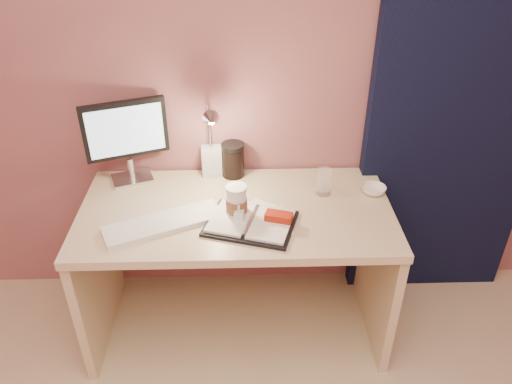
{
  "coord_description": "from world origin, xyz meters",
  "views": [
    {
      "loc": [
        0.04,
        -0.46,
        2.0
      ],
      "look_at": [
        0.09,
        1.33,
        0.85
      ],
      "focal_mm": 35.0,
      "sensor_mm": 36.0,
      "label": 1
    }
  ],
  "objects_px": {
    "desk": "(237,239)",
    "bowl": "(374,190)",
    "keyboard": "(164,223)",
    "product_box": "(212,161)",
    "desk_lamp": "(206,138)",
    "lotion_bottle": "(239,215)",
    "dark_jar": "(233,162)",
    "monitor": "(125,134)",
    "planner": "(253,222)",
    "clear_cup": "(324,182)",
    "coffee_cup": "(237,202)"
  },
  "relations": [
    {
      "from": "desk",
      "to": "product_box",
      "type": "xyz_separation_m",
      "value": [
        -0.12,
        0.24,
        0.3
      ]
    },
    {
      "from": "keyboard",
      "to": "dark_jar",
      "type": "bearing_deg",
      "value": 30.23
    },
    {
      "from": "dark_jar",
      "to": "desk_lamp",
      "type": "height_order",
      "value": "desk_lamp"
    },
    {
      "from": "lotion_bottle",
      "to": "desk_lamp",
      "type": "xyz_separation_m",
      "value": [
        -0.15,
        0.31,
        0.21
      ]
    },
    {
      "from": "clear_cup",
      "to": "lotion_bottle",
      "type": "height_order",
      "value": "clear_cup"
    },
    {
      "from": "clear_cup",
      "to": "bowl",
      "type": "height_order",
      "value": "clear_cup"
    },
    {
      "from": "lotion_bottle",
      "to": "desk_lamp",
      "type": "height_order",
      "value": "desk_lamp"
    },
    {
      "from": "clear_cup",
      "to": "product_box",
      "type": "xyz_separation_m",
      "value": [
        -0.53,
        0.19,
        0.01
      ]
    },
    {
      "from": "planner",
      "to": "lotion_bottle",
      "type": "relative_size",
      "value": 4.78
    },
    {
      "from": "lotion_bottle",
      "to": "product_box",
      "type": "distance_m",
      "value": 0.44
    },
    {
      "from": "bowl",
      "to": "keyboard",
      "type": "bearing_deg",
      "value": -166.8
    },
    {
      "from": "desk",
      "to": "lotion_bottle",
      "type": "xyz_separation_m",
      "value": [
        0.01,
        -0.18,
        0.27
      ]
    },
    {
      "from": "desk",
      "to": "monitor",
      "type": "xyz_separation_m",
      "value": [
        -0.51,
        0.19,
        0.47
      ]
    },
    {
      "from": "planner",
      "to": "lotion_bottle",
      "type": "bearing_deg",
      "value": -173.47
    },
    {
      "from": "dark_jar",
      "to": "product_box",
      "type": "distance_m",
      "value": 0.11
    },
    {
      "from": "desk",
      "to": "bowl",
      "type": "bearing_deg",
      "value": 3.36
    },
    {
      "from": "keyboard",
      "to": "product_box",
      "type": "xyz_separation_m",
      "value": [
        0.19,
        0.42,
        0.06
      ]
    },
    {
      "from": "keyboard",
      "to": "clear_cup",
      "type": "xyz_separation_m",
      "value": [
        0.72,
        0.23,
        0.05
      ]
    },
    {
      "from": "bowl",
      "to": "desk_lamp",
      "type": "distance_m",
      "value": 0.82
    },
    {
      "from": "desk",
      "to": "product_box",
      "type": "relative_size",
      "value": 9.58
    },
    {
      "from": "desk",
      "to": "bowl",
      "type": "height_order",
      "value": "bowl"
    },
    {
      "from": "planner",
      "to": "bowl",
      "type": "relative_size",
      "value": 3.79
    },
    {
      "from": "monitor",
      "to": "coffee_cup",
      "type": "height_order",
      "value": "monitor"
    },
    {
      "from": "bowl",
      "to": "desk_lamp",
      "type": "height_order",
      "value": "desk_lamp"
    },
    {
      "from": "desk",
      "to": "desk_lamp",
      "type": "xyz_separation_m",
      "value": [
        -0.13,
        0.13,
        0.48
      ]
    },
    {
      "from": "lotion_bottle",
      "to": "planner",
      "type": "bearing_deg",
      "value": -10.54
    },
    {
      "from": "product_box",
      "to": "desk_lamp",
      "type": "bearing_deg",
      "value": -100.99
    },
    {
      "from": "lotion_bottle",
      "to": "desk_lamp",
      "type": "relative_size",
      "value": 0.22
    },
    {
      "from": "keyboard",
      "to": "product_box",
      "type": "height_order",
      "value": "product_box"
    },
    {
      "from": "keyboard",
      "to": "planner",
      "type": "height_order",
      "value": "planner"
    },
    {
      "from": "bowl",
      "to": "dark_jar",
      "type": "bearing_deg",
      "value": 164.37
    },
    {
      "from": "desk",
      "to": "desk_lamp",
      "type": "bearing_deg",
      "value": 136.18
    },
    {
      "from": "lotion_bottle",
      "to": "product_box",
      "type": "height_order",
      "value": "product_box"
    },
    {
      "from": "clear_cup",
      "to": "dark_jar",
      "type": "height_order",
      "value": "dark_jar"
    },
    {
      "from": "desk_lamp",
      "to": "monitor",
      "type": "bearing_deg",
      "value": 162.78
    },
    {
      "from": "monitor",
      "to": "dark_jar",
      "type": "height_order",
      "value": "monitor"
    },
    {
      "from": "clear_cup",
      "to": "keyboard",
      "type": "bearing_deg",
      "value": -162.28
    },
    {
      "from": "desk",
      "to": "planner",
      "type": "bearing_deg",
      "value": -69.51
    },
    {
      "from": "monitor",
      "to": "keyboard",
      "type": "xyz_separation_m",
      "value": [
        0.2,
        -0.38,
        -0.23
      ]
    },
    {
      "from": "dark_jar",
      "to": "coffee_cup",
      "type": "bearing_deg",
      "value": -87.02
    },
    {
      "from": "desk_lamp",
      "to": "bowl",
      "type": "bearing_deg",
      "value": -13.48
    },
    {
      "from": "keyboard",
      "to": "desk_lamp",
      "type": "relative_size",
      "value": 1.24
    },
    {
      "from": "dark_jar",
      "to": "keyboard",
      "type": "bearing_deg",
      "value": -125.77
    },
    {
      "from": "monitor",
      "to": "keyboard",
      "type": "distance_m",
      "value": 0.49
    },
    {
      "from": "monitor",
      "to": "dark_jar",
      "type": "xyz_separation_m",
      "value": [
        0.49,
        0.03,
        -0.17
      ]
    },
    {
      "from": "dark_jar",
      "to": "product_box",
      "type": "relative_size",
      "value": 1.05
    },
    {
      "from": "desk",
      "to": "dark_jar",
      "type": "bearing_deg",
      "value": 93.68
    },
    {
      "from": "keyboard",
      "to": "coffee_cup",
      "type": "distance_m",
      "value": 0.32
    },
    {
      "from": "desk",
      "to": "dark_jar",
      "type": "xyz_separation_m",
      "value": [
        -0.01,
        0.22,
        0.3
      ]
    },
    {
      "from": "bowl",
      "to": "desk_lamp",
      "type": "xyz_separation_m",
      "value": [
        -0.78,
        0.09,
        0.24
      ]
    }
  ]
}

